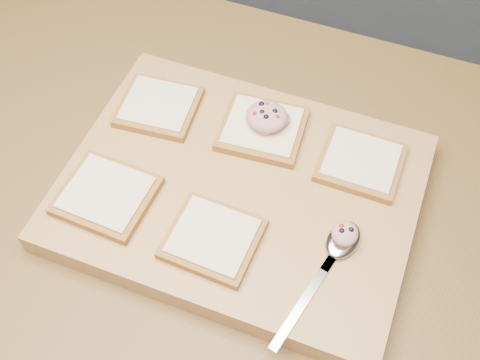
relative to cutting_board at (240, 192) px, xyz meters
The scene contains 10 objects.
island_counter 0.48m from the cutting_board, ahead, with size 2.00×0.80×0.90m.
cutting_board is the anchor object (origin of this frame).
bread_far_left 0.18m from the cutting_board, 153.05° to the left, with size 0.12×0.11×0.02m.
bread_far_center 0.10m from the cutting_board, 91.71° to the left, with size 0.13×0.12×0.02m.
bread_far_right 0.17m from the cutting_board, 31.86° to the left, with size 0.11×0.10×0.02m.
bread_near_left 0.18m from the cutting_board, 151.70° to the right, with size 0.12×0.11×0.02m.
bread_near_center 0.10m from the cutting_board, 90.44° to the right, with size 0.12×0.11×0.02m.
tuna_salad_dollop 0.11m from the cutting_board, 89.31° to the left, with size 0.06×0.06×0.03m.
spoon 0.16m from the cutting_board, 18.44° to the right, with size 0.07×0.20×0.01m.
spoon_salad 0.16m from the cutting_board, 13.17° to the right, with size 0.03×0.04×0.02m.
Camera 1 is at (0.04, -0.42, 1.62)m, focal length 45.00 mm.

